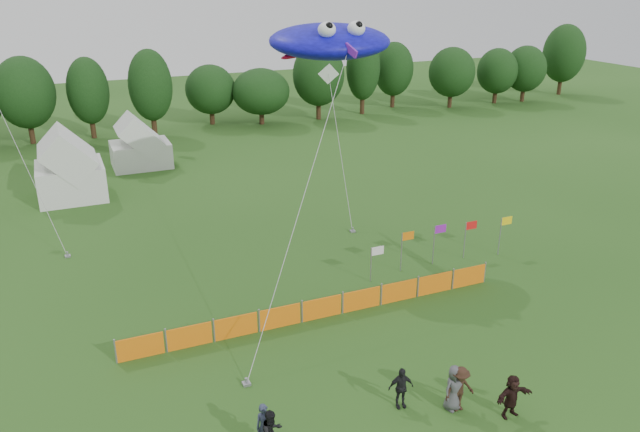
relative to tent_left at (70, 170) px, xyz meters
name	(u,v)px	position (x,y,z in m)	size (l,w,h in m)	color
ground	(385,405)	(9.15, -28.25, -1.98)	(160.00, 160.00, 0.00)	#234C16
treeline	(177,88)	(10.76, 16.68, 2.20)	(104.57, 8.78, 8.36)	#382314
tent_left	(70,170)	(0.00, 0.00, 0.00)	(4.45, 4.45, 3.93)	silver
tent_right	(140,147)	(5.51, 5.75, -0.35)	(4.58, 3.67, 3.24)	silver
barrier_fence	(322,308)	(9.46, -21.73, -1.48)	(17.90, 0.06, 1.00)	orange
flag_row	(439,240)	(17.37, -19.11, -0.55)	(8.73, 0.55, 2.21)	gray
spectator_a	(265,426)	(4.48, -28.55, -1.16)	(0.60, 0.39, 1.63)	#2E344D
spectator_c	(460,389)	(11.43, -29.50, -1.10)	(1.14, 0.65, 1.76)	black
spectator_d	(401,388)	(9.61, -28.53, -1.18)	(0.94, 0.39, 1.61)	black
spectator_e	(454,388)	(11.27, -29.36, -1.10)	(0.86, 0.56, 1.76)	#46464A
spectator_f	(512,396)	(12.91, -30.50, -1.16)	(1.53, 0.49, 1.65)	black
stingray_kite	(327,41)	(13.32, -13.49, 9.30)	(12.07, 19.90, 12.47)	#130FE1
small_kite_white	(334,112)	(15.59, -9.49, 4.56)	(1.39, 5.33, 9.36)	white
small_kite_dark	(10,131)	(-2.92, -4.95, 4.14)	(4.43, 10.28, 11.94)	black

